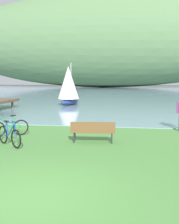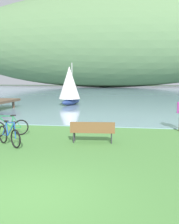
# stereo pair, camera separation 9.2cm
# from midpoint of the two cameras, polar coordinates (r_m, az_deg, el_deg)

# --- Properties ---
(ground_plane) EXTENTS (200.00, 200.00, 0.00)m
(ground_plane) POSITION_cam_midpoint_polar(r_m,az_deg,el_deg) (6.33, -12.41, -17.22)
(ground_plane) COLOR #518E42
(bay_water) EXTENTS (180.00, 80.00, 0.04)m
(bay_water) POSITION_cam_midpoint_polar(r_m,az_deg,el_deg) (54.17, 6.64, 4.38)
(bay_water) COLOR #7A99B2
(bay_water) RESTS_ON ground
(distant_hillside) EXTENTS (93.71, 28.00, 26.66)m
(distant_hillside) POSITION_cam_midpoint_polar(r_m,az_deg,el_deg) (79.46, 3.44, 14.93)
(distant_hillside) COLOR #567A4C
(distant_hillside) RESTS_ON bay_water
(park_bench_near_camera) EXTENTS (1.83, 0.62, 0.88)m
(park_bench_near_camera) POSITION_cam_midpoint_polar(r_m,az_deg,el_deg) (10.82, 0.91, -3.90)
(park_bench_near_camera) COLOR brown
(park_bench_near_camera) RESTS_ON ground
(bicycle_leaning_near_bench) EXTENTS (1.44, 1.12, 1.01)m
(bicycle_leaning_near_bench) POSITION_cam_midpoint_polar(r_m,az_deg,el_deg) (10.84, -16.57, -4.84)
(bicycle_leaning_near_bench) COLOR black
(bicycle_leaning_near_bench) RESTS_ON ground
(bicycle_beside_path) EXTENTS (1.40, 1.18, 1.01)m
(bicycle_beside_path) POSITION_cam_midpoint_polar(r_m,az_deg,el_deg) (12.58, -16.53, -3.21)
(bicycle_beside_path) COLOR black
(bicycle_beside_path) RESTS_ON ground
(sailboat_nearest_to_shore) EXTENTS (2.47, 3.61, 4.08)m
(sailboat_nearest_to_shore) POSITION_cam_midpoint_polar(r_m,az_deg,el_deg) (25.99, -4.17, 5.74)
(sailboat_nearest_to_shore) COLOR navy
(sailboat_nearest_to_shore) RESTS_ON bay_water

